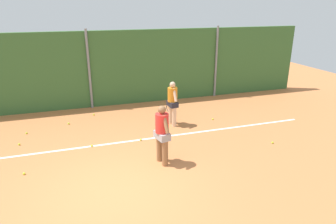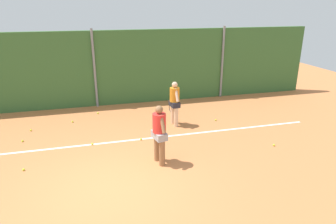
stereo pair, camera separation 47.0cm
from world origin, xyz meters
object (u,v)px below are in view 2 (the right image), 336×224
tennis_ball_7 (92,144)px  tennis_ball_10 (98,113)px  player_foreground_near (159,131)px  tennis_ball_0 (24,170)px  tennis_ball_6 (31,130)px  player_midcourt (174,101)px  tennis_ball_12 (141,139)px  tennis_ball_1 (274,145)px  tennis_ball_4 (216,120)px  tennis_ball_9 (72,122)px  tennis_ball_8 (22,141)px

tennis_ball_7 → tennis_ball_10: (0.29, 2.86, 0.00)m
player_foreground_near → tennis_ball_10: 4.82m
tennis_ball_0 → tennis_ball_6: 2.83m
player_midcourt → tennis_ball_12: 1.94m
tennis_ball_1 → tennis_ball_7: bearing=164.4°
tennis_ball_0 → tennis_ball_10: 4.52m
tennis_ball_10 → player_midcourt: bearing=-35.3°
tennis_ball_4 → tennis_ball_9: (-5.26, 1.21, 0.00)m
tennis_ball_0 → player_foreground_near: bearing=-7.8°
player_foreground_near → tennis_ball_8: (-3.96, 2.43, -0.91)m
tennis_ball_0 → tennis_ball_10: same height
tennis_ball_1 → tennis_ball_6: bearing=156.9°
tennis_ball_8 → tennis_ball_9: bearing=42.2°
tennis_ball_4 → tennis_ball_0: bearing=-161.9°
tennis_ball_7 → tennis_ball_0: bearing=-147.7°
player_foreground_near → tennis_ball_4: (2.80, 2.58, -0.91)m
tennis_ball_8 → tennis_ball_9: (1.50, 1.36, 0.00)m
player_midcourt → tennis_ball_8: 5.20m
tennis_ball_0 → tennis_ball_7: 2.14m
tennis_ball_0 → tennis_ball_4: bearing=18.1°
tennis_ball_9 → tennis_ball_12: size_ratio=1.00×
tennis_ball_6 → tennis_ball_12: size_ratio=1.00×
tennis_ball_0 → tennis_ball_9: (1.14, 3.29, 0.00)m
tennis_ball_8 → tennis_ball_9: same height
tennis_ball_1 → tennis_ball_6: (-7.53, 3.21, 0.00)m
tennis_ball_8 → tennis_ball_9: size_ratio=1.00×
tennis_ball_8 → tennis_ball_0: bearing=-79.5°
tennis_ball_6 → tennis_ball_4: bearing=-6.3°
player_foreground_near → player_midcourt: bearing=-36.2°
tennis_ball_12 → tennis_ball_8: bearing=167.4°
tennis_ball_1 → tennis_ball_7: 5.70m
tennis_ball_1 → tennis_ball_10: (-5.19, 4.39, 0.00)m
tennis_ball_7 → tennis_ball_8: same height
tennis_ball_4 → tennis_ball_10: 4.71m
tennis_ball_7 → tennis_ball_12: same height
tennis_ball_7 → tennis_ball_12: size_ratio=1.00×
tennis_ball_12 → tennis_ball_4: bearing=17.8°
tennis_ball_4 → tennis_ball_6: 6.68m
player_foreground_near → tennis_ball_12: (-0.25, 1.60, -0.91)m
player_foreground_near → tennis_ball_9: size_ratio=25.43×
tennis_ball_0 → tennis_ball_7: (1.81, 1.14, 0.00)m
tennis_ball_12 → player_foreground_near: bearing=-81.2°
tennis_ball_0 → tennis_ball_6: bearing=94.9°
tennis_ball_0 → tennis_ball_1: bearing=-3.1°
tennis_ball_4 → tennis_ball_9: 5.40m
tennis_ball_6 → tennis_ball_7: (2.05, -1.68, 0.00)m
tennis_ball_0 → tennis_ball_4: same height
tennis_ball_0 → tennis_ball_12: size_ratio=1.00×
player_foreground_near → player_midcourt: (1.17, 2.60, -0.04)m
tennis_ball_1 → tennis_ball_9: bearing=149.1°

